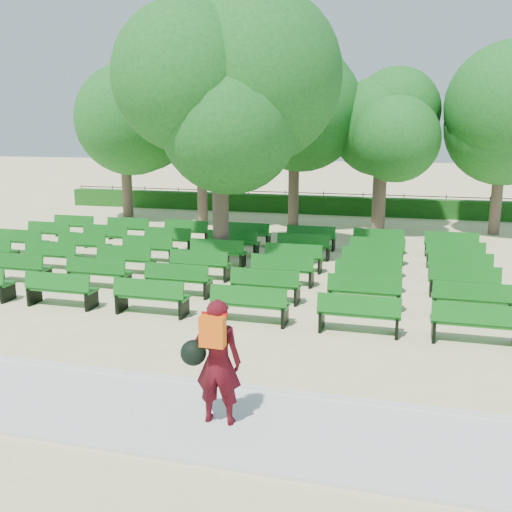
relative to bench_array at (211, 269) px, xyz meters
The scene contains 9 objects.
ground 1.30m from the bench_array, 67.06° to the right, with size 120.00×120.00×0.00m, color beige.
paving 8.61m from the bench_array, 86.63° to the right, with size 30.00×2.20×0.06m, color silver.
curb 7.46m from the bench_array, 86.11° to the right, with size 30.00×0.12×0.10m, color silver.
hedge 12.82m from the bench_array, 87.74° to the left, with size 26.00×0.70×0.90m, color #174D13.
fence 13.21m from the bench_array, 87.80° to the left, with size 26.00×0.10×1.02m, color black, non-canonical shape.
tree_line 8.82m from the bench_array, 86.71° to the left, with size 21.80×6.80×7.04m, color #1A611D, non-canonical shape.
bench_array is the anchor object (origin of this frame).
tree_among 4.94m from the bench_array, 89.52° to the left, with size 5.36×5.36×7.36m.
person 9.22m from the bench_array, 70.13° to the right, with size 0.89×0.54×1.88m.
Camera 1 is at (5.14, -14.70, 4.31)m, focal length 40.00 mm.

